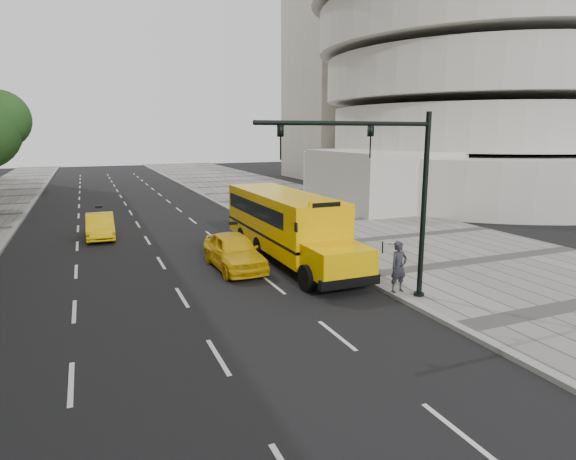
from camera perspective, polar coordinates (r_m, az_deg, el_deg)
name	(u,v)px	position (r m, az deg, el deg)	size (l,w,h in m)	color
ground	(183,261)	(22.48, -12.29, -3.57)	(140.00, 140.00, 0.00)	black
sidewalk_museum	(402,237)	(27.20, 13.36, -0.86)	(12.00, 140.00, 0.15)	gray
curb_museum	(303,247)	(24.21, 1.79, -2.05)	(0.30, 140.00, 0.15)	gray
guggenheim	(442,51)	(52.49, 17.80, 19.52)	(33.20, 42.20, 35.00)	silver
school_bus	(284,220)	(22.22, -0.43, 1.18)	(2.96, 11.56, 3.19)	#FFBE02
taxi_near	(234,251)	(20.64, -6.42, -2.50)	(1.83, 4.54, 1.55)	yellow
taxi_far	(100,226)	(28.50, -21.37, 0.45)	(1.43, 4.11, 1.36)	yellow
pedestrian	(399,267)	(17.50, 12.99, -4.28)	(0.67, 0.44, 1.83)	#2A2A31
traffic_signal	(390,184)	(15.88, 11.95, 5.31)	(6.18, 0.36, 6.40)	black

